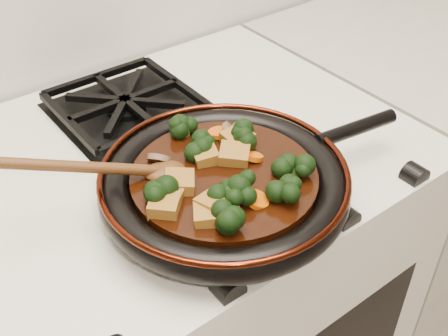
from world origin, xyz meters
TOP-DOWN VIEW (x-y plane):
  - stove at (0.00, 1.69)m, footprint 0.76×0.60m
  - burner_grate_front at (0.00, 1.55)m, footprint 0.23×0.23m
  - burner_grate_back at (0.00, 1.83)m, footprint 0.23×0.23m
  - skillet at (-0.01, 1.53)m, footprint 0.46×0.34m
  - braising_sauce at (-0.01, 1.53)m, footprint 0.25×0.25m
  - tofu_cube_0 at (-0.08, 1.47)m, footprint 0.05×0.05m
  - tofu_cube_1 at (-0.01, 1.57)m, footprint 0.05×0.05m
  - tofu_cube_2 at (-0.08, 1.55)m, footprint 0.05×0.05m
  - tofu_cube_3 at (-0.10, 1.53)m, footprint 0.05×0.05m
  - tofu_cube_4 at (-0.11, 1.52)m, footprint 0.05×0.05m
  - tofu_cube_5 at (-0.06, 1.48)m, footprint 0.05×0.05m
  - tofu_cube_6 at (0.04, 1.58)m, footprint 0.04×0.04m
  - tofu_cube_7 at (0.02, 1.55)m, footprint 0.06×0.06m
  - broccoli_floret_0 at (0.05, 1.56)m, footprint 0.09×0.09m
  - broccoli_floret_1 at (-0.02, 1.47)m, footprint 0.08×0.08m
  - broccoli_floret_2 at (-0.11, 1.54)m, footprint 0.08×0.07m
  - broccoli_floret_3 at (0.05, 1.57)m, footprint 0.07×0.07m
  - broccoli_floret_4 at (-0.00, 1.64)m, footprint 0.08×0.09m
  - broccoli_floret_5 at (-0.04, 1.48)m, footprint 0.09×0.09m
  - broccoli_floret_6 at (-0.01, 1.59)m, footprint 0.08×0.08m
  - broccoli_floret_7 at (0.02, 1.44)m, footprint 0.08×0.09m
  - broccoli_floret_8 at (0.06, 1.47)m, footprint 0.08×0.09m
  - broccoli_floret_9 at (-0.08, 1.45)m, footprint 0.08×0.07m
  - carrot_coin_0 at (-0.02, 1.49)m, footprint 0.03×0.03m
  - carrot_coin_1 at (-0.01, 1.46)m, footprint 0.03×0.03m
  - carrot_coin_2 at (0.04, 1.61)m, footprint 0.03×0.03m
  - carrot_coin_3 at (0.04, 1.53)m, footprint 0.03×0.03m
  - mushroom_slice_0 at (0.05, 1.60)m, footprint 0.04×0.04m
  - mushroom_slice_1 at (-0.07, 1.61)m, footprint 0.04×0.04m
  - mushroom_slice_2 at (0.06, 1.58)m, footprint 0.05×0.05m
  - wooden_spoon at (-0.13, 1.60)m, footprint 0.14×0.07m

SIDE VIEW (x-z plane):
  - stove at x=0.00m, z-range 0.00..0.90m
  - burner_grate_front at x=0.00m, z-range 0.90..0.93m
  - burner_grate_back at x=0.00m, z-range 0.90..0.93m
  - skillet at x=-0.01m, z-range 0.92..0.97m
  - braising_sauce at x=-0.01m, z-range 0.94..0.96m
  - carrot_coin_0 at x=-0.02m, z-range 0.95..0.97m
  - carrot_coin_1 at x=-0.01m, z-range 0.95..0.98m
  - carrot_coin_2 at x=0.04m, z-range 0.96..0.97m
  - carrot_coin_3 at x=0.04m, z-range 0.95..0.97m
  - mushroom_slice_0 at x=0.05m, z-range 0.95..0.98m
  - mushroom_slice_1 at x=-0.07m, z-range 0.95..0.98m
  - mushroom_slice_2 at x=0.06m, z-range 0.95..0.98m
  - tofu_cube_3 at x=-0.10m, z-range 0.96..0.98m
  - tofu_cube_0 at x=-0.08m, z-range 0.95..0.98m
  - tofu_cube_4 at x=-0.11m, z-range 0.96..0.98m
  - tofu_cube_1 at x=-0.01m, z-range 0.95..0.98m
  - tofu_cube_2 at x=-0.08m, z-range 0.95..0.98m
  - tofu_cube_6 at x=0.04m, z-range 0.95..0.98m
  - tofu_cube_7 at x=0.02m, z-range 0.95..0.98m
  - tofu_cube_5 at x=-0.06m, z-range 0.95..0.98m
  - broccoli_floret_4 at x=0.00m, z-range 0.94..1.00m
  - broccoli_floret_6 at x=-0.01m, z-range 0.94..0.99m
  - broccoli_floret_8 at x=0.06m, z-range 0.94..1.00m
  - broccoli_floret_7 at x=0.02m, z-range 0.94..1.00m
  - broccoli_floret_5 at x=-0.04m, z-range 0.94..1.00m
  - broccoli_floret_3 at x=0.05m, z-range 0.94..1.01m
  - broccoli_floret_0 at x=0.05m, z-range 0.94..1.00m
  - broccoli_floret_9 at x=-0.08m, z-range 0.94..1.00m
  - broccoli_floret_2 at x=-0.11m, z-range 0.94..1.01m
  - broccoli_floret_1 at x=-0.02m, z-range 0.94..1.00m
  - wooden_spoon at x=-0.13m, z-range 0.88..1.08m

